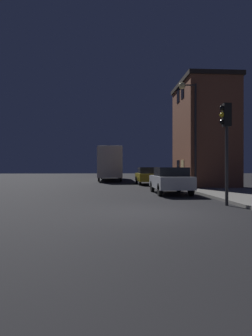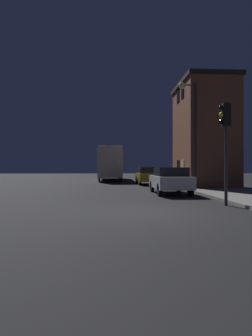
{
  "view_description": "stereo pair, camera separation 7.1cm",
  "coord_description": "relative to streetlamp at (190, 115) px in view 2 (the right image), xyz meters",
  "views": [
    {
      "loc": [
        -1.4,
        -8.63,
        1.47
      ],
      "look_at": [
        -0.29,
        10.84,
        1.46
      ],
      "focal_mm": 28.0,
      "sensor_mm": 36.0,
      "label": 1
    },
    {
      "loc": [
        -1.33,
        -8.63,
        1.47
      ],
      "look_at": [
        -0.29,
        10.84,
        1.46
      ],
      "focal_mm": 28.0,
      "sensor_mm": 36.0,
      "label": 2
    }
  ],
  "objects": [
    {
      "name": "bare_tree",
      "position": [
        1.03,
        1.63,
        -3.01
      ],
      "size": [
        1.68,
        0.87,
        3.94
      ],
      "color": "#473323",
      "rests_on": "sidewalk"
    },
    {
      "name": "brick_building",
      "position": [
        1.92,
        2.79,
        -0.86
      ],
      "size": [
        3.88,
        5.4,
        7.94
      ],
      "color": "brown",
      "rests_on": "sidewalk"
    },
    {
      "name": "car_mid_lane",
      "position": [
        -1.95,
        6.05,
        -4.18
      ],
      "size": [
        1.89,
        4.12,
        1.52
      ],
      "color": "olive",
      "rests_on": "ground"
    },
    {
      "name": "ground_plane",
      "position": [
        -3.81,
        -8.36,
        -4.97
      ],
      "size": [
        120.0,
        120.0,
        0.0
      ],
      "primitive_type": "plane",
      "color": "black"
    },
    {
      "name": "traffic_light",
      "position": [
        -0.74,
        -7.05,
        -2.1
      ],
      "size": [
        0.43,
        0.24,
        3.98
      ],
      "color": "#28282B",
      "rests_on": "ground"
    },
    {
      "name": "streetlamp",
      "position": [
        0.0,
        0.0,
        0.0
      ],
      "size": [
        1.2,
        0.45,
        6.98
      ],
      "color": "#28282B",
      "rests_on": "sidewalk"
    },
    {
      "name": "bus",
      "position": [
        -5.33,
        14.73,
        -2.76
      ],
      "size": [
        2.55,
        11.58,
        3.72
      ],
      "color": "beige",
      "rests_on": "ground"
    },
    {
      "name": "car_near_lane",
      "position": [
        -1.87,
        -2.38,
        -4.18
      ],
      "size": [
        1.82,
        3.8,
        1.49
      ],
      "color": "#B7BABF",
      "rests_on": "ground"
    }
  ]
}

